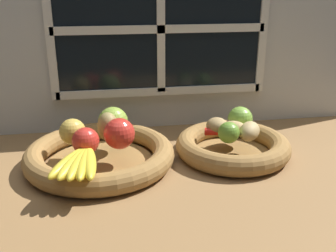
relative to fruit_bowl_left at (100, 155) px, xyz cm
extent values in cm
cube|color=olive|center=(19.51, -2.99, -4.04)|extent=(140.00, 90.00, 3.00)
cube|color=silver|center=(19.51, 27.01, 24.96)|extent=(140.00, 3.00, 55.00)
cube|color=black|center=(19.51, 25.11, 28.46)|extent=(64.00, 0.80, 38.00)
cube|color=white|center=(19.51, 24.51, 28.46)|extent=(2.40, 1.20, 38.00)
cube|color=white|center=(19.51, 24.51, 28.46)|extent=(64.00, 1.20, 2.40)
cube|color=white|center=(-12.49, 24.51, 28.46)|extent=(2.40, 1.20, 40.40)
cube|color=white|center=(51.51, 24.51, 28.46)|extent=(2.40, 1.20, 40.40)
cube|color=white|center=(19.51, 24.51, 9.46)|extent=(64.00, 1.20, 2.40)
cylinder|color=olive|center=(0.00, 0.00, -2.04)|extent=(26.84, 26.84, 1.00)
torus|color=olive|center=(0.00, 0.00, 0.18)|extent=(38.19, 38.19, 5.45)
cylinder|color=olive|center=(35.28, 0.00, -2.04)|extent=(20.70, 20.70, 1.00)
torus|color=olive|center=(35.28, 0.00, 0.18)|extent=(30.69, 30.69, 5.45)
sphere|color=red|center=(-3.00, -4.98, 6.18)|extent=(6.54, 6.54, 6.54)
sphere|color=#8CAD3D|center=(3.83, 5.65, 6.87)|extent=(7.92, 7.92, 7.92)
sphere|color=gold|center=(-6.45, 1.68, 6.23)|extent=(6.64, 6.64, 6.64)
sphere|color=red|center=(5.07, -2.81, 6.76)|extent=(7.71, 7.71, 7.71)
ellipsoid|color=olive|center=(2.42, 2.45, 6.72)|extent=(6.05, 6.51, 7.62)
ellipsoid|color=yellow|center=(-6.24, -12.27, 4.44)|extent=(10.28, 16.12, 3.06)
ellipsoid|color=yellow|center=(-5.25, -12.70, 4.44)|extent=(8.46, 16.62, 3.06)
ellipsoid|color=yellow|center=(-4.21, -13.00, 4.44)|extent=(6.49, 16.83, 3.06)
ellipsoid|color=yellow|center=(-3.14, -13.16, 4.44)|extent=(4.41, 16.75, 3.06)
ellipsoid|color=yellow|center=(-2.06, -13.18, 4.44)|extent=(3.84, 16.68, 3.06)
sphere|color=brown|center=(-2.46, -4.91, 4.44)|extent=(2.75, 2.75, 2.75)
ellipsoid|color=#A38451|center=(31.59, 2.87, 5.11)|extent=(7.45, 7.77, 4.40)
ellipsoid|color=tan|center=(37.33, 4.51, 4.96)|extent=(8.46, 8.39, 4.09)
ellipsoid|color=tan|center=(35.28, 0.00, 5.06)|extent=(7.93, 6.51, 4.29)
ellipsoid|color=tan|center=(38.56, -3.28, 5.33)|extent=(8.55, 9.36, 4.84)
sphere|color=olive|center=(32.63, -3.98, 5.68)|extent=(5.53, 5.53, 5.53)
sphere|color=#7AAD3D|center=(38.37, 3.98, 6.30)|extent=(6.79, 6.79, 6.79)
cone|color=red|center=(33.18, -0.05, 3.99)|extent=(11.12, 6.10, 2.16)
camera|label=1|loc=(2.49, -92.35, 41.69)|focal=41.67mm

